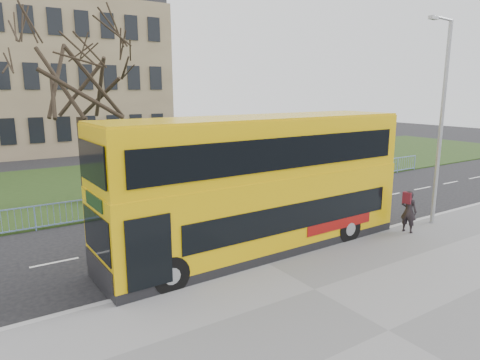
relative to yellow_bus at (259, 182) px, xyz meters
name	(u,v)px	position (x,y,z in m)	size (l,w,h in m)	color
ground	(239,250)	(-0.60, 0.47, -2.63)	(120.00, 120.00, 0.00)	black
pavement	(388,333)	(-0.60, -6.28, -2.57)	(80.00, 10.50, 0.12)	slate
kerb	(263,262)	(-0.60, -1.08, -2.56)	(80.00, 0.20, 0.14)	#939396
grass_verge	(119,182)	(-0.60, 14.77, -2.59)	(80.00, 15.40, 0.08)	#1E3413
guard_railing	(167,199)	(-0.60, 7.07, -2.08)	(40.00, 0.12, 1.10)	#80A3E3
bare_tree	(80,100)	(-3.60, 10.47, 2.76)	(7.43, 7.43, 10.61)	black
yellow_bus	(259,182)	(0.00, 0.00, 0.00)	(11.76, 3.04, 4.90)	#E5B409
pedestrian	(409,211)	(6.21, -1.87, -1.63)	(0.64, 0.42, 1.77)	black
street_lamp	(441,116)	(8.13, -1.68, 2.18)	(1.81, 0.39, 8.56)	#969A9F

